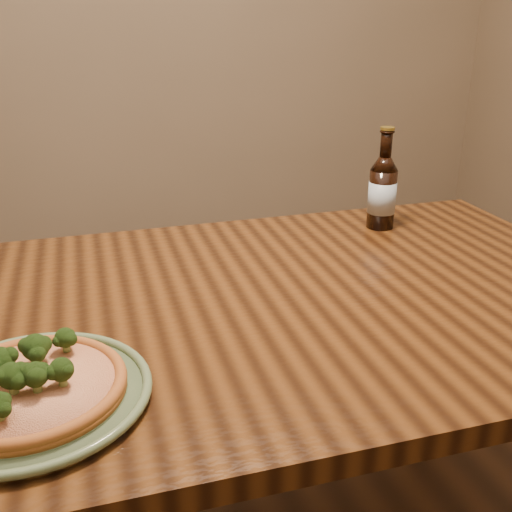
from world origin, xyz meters
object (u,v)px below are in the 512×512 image
object	(u,v)px
pizza	(29,385)
beer_bottle	(382,191)
table	(233,343)
plate	(31,396)

from	to	relation	value
pizza	beer_bottle	world-z (taller)	beer_bottle
table	plate	distance (m)	0.43
plate	beer_bottle	distance (m)	0.97
pizza	beer_bottle	distance (m)	0.97
plate	pizza	size ratio (longest dim) A/B	1.26
pizza	plate	bearing A→B (deg)	-41.64
table	beer_bottle	xyz separation A→B (m)	(0.46, 0.30, 0.19)
table	pizza	bearing A→B (deg)	-146.76
table	plate	xyz separation A→B (m)	(-0.35, -0.23, 0.10)
table	beer_bottle	distance (m)	0.58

